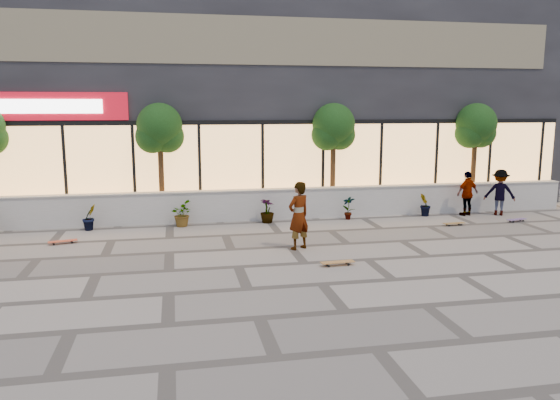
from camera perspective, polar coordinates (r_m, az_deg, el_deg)
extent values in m
plane|color=gray|center=(11.99, 4.42, -8.76)|extent=(80.00, 80.00, 0.00)
cube|color=silver|center=(18.51, -1.33, -0.50)|extent=(22.00, 0.35, 1.00)
cube|color=#B2AFA8|center=(18.42, -1.34, 1.09)|extent=(22.00, 0.42, 0.04)
cube|color=black|center=(23.65, -3.66, 10.85)|extent=(24.00, 9.00, 8.50)
cube|color=#FFB766|center=(19.29, -1.84, 3.52)|extent=(23.04, 0.05, 3.00)
cube|color=black|center=(19.16, -1.85, 8.12)|extent=(23.04, 0.08, 0.15)
cube|color=#B40C1C|center=(19.28, -23.12, 9.00)|extent=(5.00, 0.10, 0.90)
cube|color=white|center=(19.22, -23.16, 8.99)|extent=(3.40, 0.06, 0.45)
cube|color=brown|center=(19.30, -1.91, 16.31)|extent=(21.60, 0.05, 1.60)
imported|color=#173511|center=(17.92, -19.29, -1.71)|extent=(0.57, 0.57, 0.81)
imported|color=#173511|center=(17.73, -10.30, -1.43)|extent=(0.68, 0.77, 0.81)
imported|color=#173511|center=(17.98, -1.35, -1.12)|extent=(0.64, 0.64, 0.81)
imported|color=#173511|center=(18.65, 7.17, -0.80)|extent=(0.46, 0.35, 0.81)
imported|color=#173511|center=(19.69, 14.93, -0.49)|extent=(0.55, 0.57, 0.81)
cylinder|color=#442918|center=(18.78, -12.31, 2.88)|extent=(0.18, 0.18, 3.24)
sphere|color=#173511|center=(18.67, -12.48, 7.60)|extent=(1.50, 1.50, 1.50)
sphere|color=#173511|center=(18.64, -13.22, 6.46)|extent=(1.10, 1.10, 1.10)
sphere|color=#173511|center=(18.73, -11.67, 6.53)|extent=(1.10, 1.10, 1.10)
cylinder|color=#442918|center=(19.59, 5.55, 3.33)|extent=(0.18, 0.18, 3.24)
sphere|color=#173511|center=(19.47, 5.62, 7.86)|extent=(1.50, 1.50, 1.50)
sphere|color=#173511|center=(19.37, 4.93, 6.80)|extent=(1.10, 1.10, 1.10)
sphere|color=#173511|center=(19.61, 6.27, 6.81)|extent=(1.10, 1.10, 1.10)
cylinder|color=#442918|center=(21.80, 19.57, 3.47)|extent=(0.18, 0.18, 3.24)
sphere|color=#173511|center=(21.70, 19.80, 7.53)|extent=(1.50, 1.50, 1.50)
sphere|color=#173511|center=(21.54, 19.24, 6.59)|extent=(1.10, 1.10, 1.10)
sphere|color=#173511|center=(21.88, 20.25, 6.58)|extent=(1.10, 1.10, 1.10)
imported|color=silver|center=(14.58, 1.96, -1.65)|extent=(0.80, 0.70, 1.84)
imported|color=white|center=(20.20, 18.99, 0.65)|extent=(0.99, 0.62, 1.57)
imported|color=#9F2B1D|center=(20.68, 21.99, 0.74)|extent=(1.21, 1.02, 1.62)
cube|color=#A06A34|center=(13.33, 6.04, -6.46)|extent=(0.84, 0.27, 0.02)
cylinder|color=black|center=(13.51, 6.93, -6.53)|extent=(0.06, 0.04, 0.06)
cylinder|color=black|center=(13.38, 7.17, -6.70)|extent=(0.06, 0.04, 0.06)
cylinder|color=black|center=(13.33, 4.89, -6.71)|extent=(0.06, 0.04, 0.06)
cylinder|color=black|center=(13.20, 5.11, -6.89)|extent=(0.06, 0.04, 0.06)
cube|color=#C13F24|center=(16.46, -21.76, -4.00)|extent=(0.80, 0.38, 0.02)
cylinder|color=black|center=(16.55, -20.94, -4.07)|extent=(0.06, 0.04, 0.06)
cylinder|color=black|center=(16.42, -20.90, -4.18)|extent=(0.06, 0.04, 0.06)
cylinder|color=black|center=(16.53, -22.58, -4.20)|extent=(0.06, 0.04, 0.06)
cylinder|color=black|center=(16.39, -22.56, -4.31)|extent=(0.06, 0.04, 0.06)
cube|color=brown|center=(18.48, 17.73, -2.32)|extent=(0.74, 0.25, 0.02)
cylinder|color=black|center=(18.67, 18.18, -2.39)|extent=(0.05, 0.03, 0.05)
cylinder|color=black|center=(18.57, 18.41, -2.47)|extent=(0.05, 0.03, 0.05)
cylinder|color=black|center=(18.43, 17.03, -2.49)|extent=(0.05, 0.03, 0.05)
cylinder|color=black|center=(18.32, 17.25, -2.57)|extent=(0.05, 0.03, 0.05)
cube|color=#5F4680|center=(19.84, 23.51, -1.86)|extent=(0.76, 0.35, 0.02)
cylinder|color=black|center=(20.06, 23.79, -1.92)|extent=(0.06, 0.04, 0.05)
cylinder|color=black|center=(19.98, 24.07, -1.98)|extent=(0.06, 0.04, 0.05)
cylinder|color=black|center=(19.73, 22.91, -2.04)|extent=(0.06, 0.04, 0.05)
cylinder|color=black|center=(19.64, 23.19, -2.11)|extent=(0.06, 0.04, 0.05)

